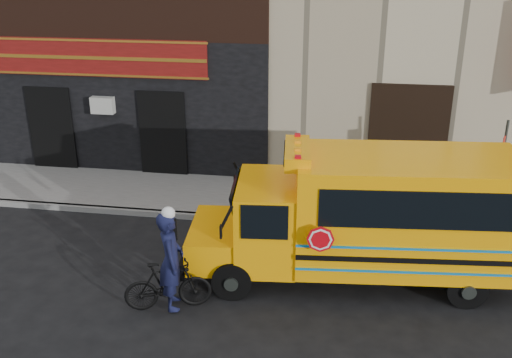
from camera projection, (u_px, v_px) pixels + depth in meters
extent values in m
plane|color=black|center=(232.00, 274.00, 12.34)|extent=(120.00, 120.00, 0.00)
cube|color=gray|center=(252.00, 220.00, 14.71)|extent=(40.00, 0.20, 0.15)
cube|color=#615F5B|center=(261.00, 197.00, 16.09)|extent=(40.00, 3.00, 0.15)
cube|color=black|center=(107.00, 106.00, 17.40)|extent=(10.00, 0.30, 4.00)
cube|color=#570F0C|center=(99.00, 58.00, 16.70)|extent=(6.50, 0.12, 1.10)
cube|color=black|center=(53.00, 129.00, 17.81)|extent=(1.30, 0.10, 2.50)
cube|color=black|center=(163.00, 134.00, 17.27)|extent=(1.30, 0.10, 2.50)
cylinder|color=black|center=(232.00, 280.00, 11.37)|extent=(0.82, 0.36, 0.80)
cylinder|color=black|center=(240.00, 236.00, 13.14)|extent=(0.82, 0.36, 0.80)
cylinder|color=black|center=(467.00, 288.00, 11.10)|extent=(0.82, 0.36, 0.80)
cylinder|color=black|center=(443.00, 242.00, 12.87)|extent=(0.82, 0.36, 0.80)
cube|color=#FFA005|center=(215.00, 240.00, 12.14)|extent=(1.19, 2.09, 0.70)
cube|color=black|center=(190.00, 249.00, 12.26)|extent=(0.32, 2.05, 0.35)
cube|color=#FFA005|center=(267.00, 220.00, 11.89)|extent=(1.40, 2.21, 1.70)
cube|color=black|center=(239.00, 201.00, 11.78)|extent=(0.23, 1.80, 0.90)
cube|color=#FFA005|center=(407.00, 209.00, 11.60)|extent=(4.69, 2.63, 2.25)
cube|color=black|center=(512.00, 259.00, 11.86)|extent=(0.33, 2.20, 0.30)
cube|color=black|center=(426.00, 211.00, 10.39)|extent=(3.89, 0.42, 0.75)
cube|color=#FFA005|center=(298.00, 153.00, 11.31)|extent=(0.65, 1.64, 0.28)
cylinder|color=red|center=(320.00, 239.00, 10.53)|extent=(0.52, 0.08, 0.52)
cylinder|color=#3B423C|center=(499.00, 179.00, 13.64)|extent=(0.06, 0.06, 2.91)
cube|color=red|center=(504.00, 144.00, 13.24)|extent=(0.12, 0.24, 0.36)
cube|color=white|center=(501.00, 162.00, 13.41)|extent=(0.12, 0.24, 0.32)
imported|color=black|center=(168.00, 285.00, 10.99)|extent=(1.75, 0.97, 1.01)
imported|color=#111333|center=(171.00, 263.00, 10.82)|extent=(0.67, 0.83, 2.00)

